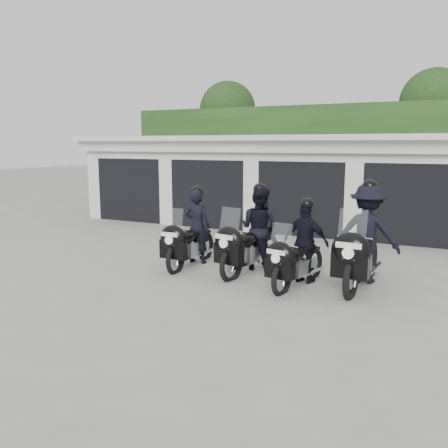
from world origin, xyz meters
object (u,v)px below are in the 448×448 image
at_px(police_bike_c, 302,247).
at_px(police_bike_d, 365,239).
at_px(police_bike_b, 254,234).
at_px(police_bike_a, 191,234).

distance_m(police_bike_c, police_bike_d, 1.22).
relative_size(police_bike_b, police_bike_c, 1.12).
bearing_deg(police_bike_b, police_bike_c, -12.88).
relative_size(police_bike_b, police_bike_d, 0.92).
bearing_deg(police_bike_c, police_bike_b, 167.55).
height_order(police_bike_a, police_bike_b, police_bike_b).
bearing_deg(police_bike_a, police_bike_c, -8.20).
relative_size(police_bike_a, police_bike_c, 1.06).
distance_m(police_bike_a, police_bike_b, 1.46).
height_order(police_bike_b, police_bike_c, police_bike_b).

